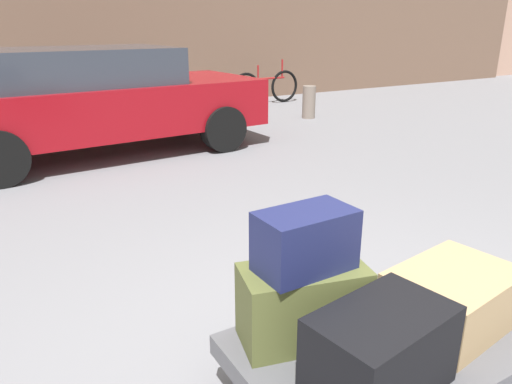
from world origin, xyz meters
The scene contains 9 objects.
luggage_cart centered at (0.00, 0.00, 0.27)m, with size 1.39×0.87×0.34m.
duffel_bag_olive_front_left centered at (-0.34, 0.21, 0.52)m, with size 0.56×0.28×0.36m, color #4C5128.
suitcase_tan_center centered at (0.34, -0.06, 0.48)m, with size 0.60×0.43×0.28m, color #9E7F56.
duffel_bag_black_front_right centered at (-0.27, -0.21, 0.51)m, with size 0.56×0.35×0.34m, color black.
duffel_bag_navy_topmost_pile centered at (-0.34, 0.21, 0.83)m, with size 0.42×0.24×0.27m, color #191E47.
parked_car centered at (-0.04, 5.42, 0.76)m, with size 4.40×2.12×1.42m.
bicycle_leaning centered at (4.24, 8.02, 0.37)m, with size 1.76×0.13×0.96m.
bollard_kerb_near centered at (2.78, 6.12, 0.30)m, with size 0.25×0.25×0.61m, color #72665B.
bollard_kerb_mid centered at (4.04, 6.12, 0.30)m, with size 0.25×0.25×0.61m, color #72665B.
Camera 1 is at (-1.46, -1.29, 1.70)m, focal length 33.61 mm.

